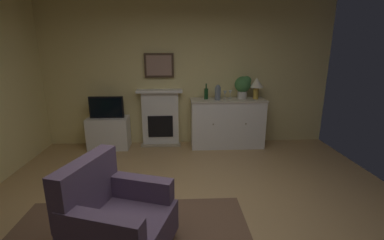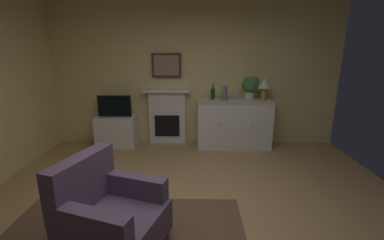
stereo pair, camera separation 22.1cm
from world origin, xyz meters
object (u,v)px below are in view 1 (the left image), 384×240
wine_bottle (206,93)px  armchair (116,218)px  framed_picture (159,65)px  tv_cabinet (109,133)px  fireplace_unit (161,117)px  tv_set (106,107)px  wine_glass_left (225,93)px  vase_decorative (218,92)px  table_lamp (257,84)px  sideboard_cabinet (227,123)px  wine_glass_center (230,93)px  potted_plant_small (243,85)px

wine_bottle → armchair: 3.09m
framed_picture → tv_cabinet: 1.59m
fireplace_unit → tv_set: bearing=-169.2°
framed_picture → wine_glass_left: 1.34m
fireplace_unit → vase_decorative: 1.22m
table_lamp → armchair: bearing=-126.2°
sideboard_cabinet → tv_set: tv_set is taller
table_lamp → wine_bottle: bearing=177.5°
fireplace_unit → tv_cabinet: fireplace_unit is taller
wine_glass_center → tv_set: 2.32m
framed_picture → table_lamp: size_ratio=1.37×
vase_decorative → sideboard_cabinet: bearing=13.6°
sideboard_cabinet → tv_set: (-2.26, -0.01, 0.34)m
potted_plant_small → wine_glass_left: bearing=-167.9°
wine_bottle → vase_decorative: size_ratio=1.03×
wine_glass_center → potted_plant_small: (0.24, 0.01, 0.13)m
fireplace_unit → wine_glass_center: (1.33, -0.15, 0.50)m
tv_cabinet → table_lamp: bearing=-0.3°
wine_glass_center → tv_cabinet: (-2.30, -0.02, -0.75)m
sideboard_cabinet → table_lamp: 0.91m
wine_glass_left → armchair: (-1.44, -2.74, -0.67)m
fireplace_unit → armchair: bearing=-94.3°
fireplace_unit → wine_glass_left: (1.22, -0.21, 0.50)m
framed_picture → wine_bottle: (0.88, -0.18, -0.51)m
sideboard_cabinet → wine_glass_left: (-0.07, -0.03, 0.59)m
wine_bottle → wine_glass_left: bearing=-11.9°
table_lamp → tv_cabinet: bearing=179.7°
framed_picture → vase_decorative: bearing=-14.1°
wine_glass_center → potted_plant_small: bearing=3.2°
table_lamp → potted_plant_small: (-0.24, 0.05, -0.02)m
fireplace_unit → wine_bottle: (0.88, -0.14, 0.49)m
table_lamp → tv_set: bearing=-179.8°
wine_glass_center → armchair: wine_glass_center is taller
armchair → fireplace_unit: bearing=85.7°
potted_plant_small → vase_decorative: bearing=-169.0°
potted_plant_small → tv_cabinet: bearing=-179.3°
table_lamp → framed_picture: bearing=173.0°
wine_glass_center → armchair: size_ratio=0.16×
sideboard_cabinet → armchair: sideboard_cabinet is taller
armchair → framed_picture: bearing=85.8°
sideboard_cabinet → tv_cabinet: bearing=179.6°
sideboard_cabinet → wine_glass_center: wine_glass_center is taller
sideboard_cabinet → tv_cabinet: (-2.26, 0.02, -0.16)m
sideboard_cabinet → potted_plant_small: 0.78m
fireplace_unit → tv_cabinet: 1.02m
fireplace_unit → wine_glass_left: bearing=-9.7°
wine_bottle → tv_cabinet: 1.99m
wine_glass_left → tv_cabinet: bearing=178.8°
wine_glass_center → tv_cabinet: size_ratio=0.22×
wine_glass_center → tv_cabinet: wine_glass_center is taller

